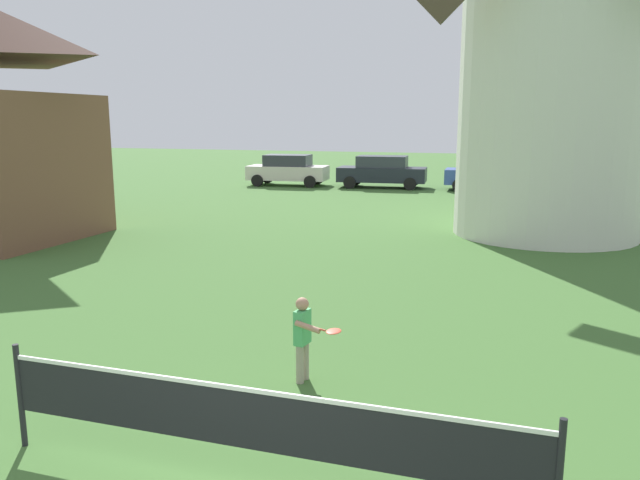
# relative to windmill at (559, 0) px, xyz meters

# --- Properties ---
(windmill) EXTENTS (6.92, 5.92, 12.65)m
(windmill) POSITION_rel_windmill_xyz_m (0.00, 0.00, 0.00)
(windmill) COLOR silver
(windmill) RESTS_ON ground_plane
(tennis_net) EXTENTS (5.19, 0.06, 1.10)m
(tennis_net) POSITION_rel_windmill_xyz_m (-2.93, -14.33, -5.83)
(tennis_net) COLOR black
(tennis_net) RESTS_ON ground_plane
(player_far) EXTENTS (0.67, 0.54, 1.12)m
(player_far) POSITION_rel_windmill_xyz_m (-3.27, -11.95, -5.88)
(player_far) COLOR #9E937F
(player_far) RESTS_ON ground_plane
(parked_car_cream) EXTENTS (4.14, 2.17, 1.56)m
(parked_car_cream) POSITION_rel_windmill_xyz_m (-11.97, 10.56, -5.71)
(parked_car_cream) COLOR silver
(parked_car_cream) RESTS_ON ground_plane
(parked_car_black) EXTENTS (4.41, 2.14, 1.56)m
(parked_car_black) POSITION_rel_windmill_xyz_m (-7.18, 11.02, -5.71)
(parked_car_black) COLOR #1E232D
(parked_car_black) RESTS_ON ground_plane
(parked_car_blue) EXTENTS (4.32, 1.99, 1.56)m
(parked_car_blue) POSITION_rel_windmill_xyz_m (-1.96, 11.21, -5.71)
(parked_car_blue) COLOR #334C99
(parked_car_blue) RESTS_ON ground_plane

